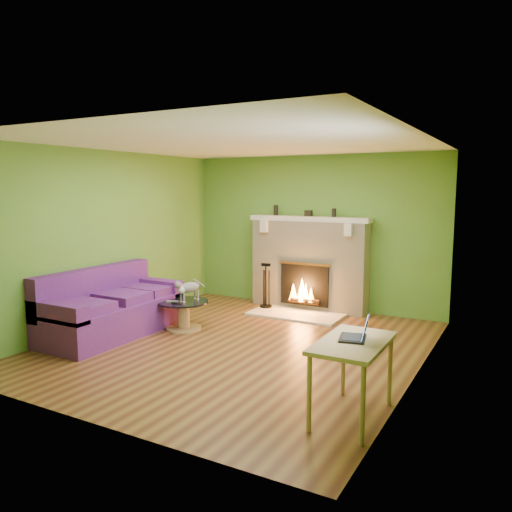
{
  "coord_description": "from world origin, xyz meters",
  "views": [
    {
      "loc": [
        3.26,
        -5.42,
        2.04
      ],
      "look_at": [
        0.04,
        0.4,
        1.14
      ],
      "focal_mm": 35.0,
      "sensor_mm": 36.0,
      "label": 1
    }
  ],
  "objects_px": {
    "sofa": "(110,309)",
    "coffee_table": "(183,313)",
    "cat": "(189,290)",
    "desk": "(353,350)"
  },
  "relations": [
    {
      "from": "sofa",
      "to": "coffee_table",
      "type": "distance_m",
      "value": 1.03
    },
    {
      "from": "sofa",
      "to": "cat",
      "type": "bearing_deg",
      "value": 42.24
    },
    {
      "from": "desk",
      "to": "cat",
      "type": "distance_m",
      "value": 3.39
    },
    {
      "from": "desk",
      "to": "sofa",
      "type": "bearing_deg",
      "value": 167.31
    },
    {
      "from": "desk",
      "to": "cat",
      "type": "relative_size",
      "value": 1.81
    },
    {
      "from": "cat",
      "to": "coffee_table",
      "type": "bearing_deg",
      "value": -135.25
    },
    {
      "from": "desk",
      "to": "coffee_table",
      "type": "bearing_deg",
      "value": 152.97
    },
    {
      "from": "coffee_table",
      "to": "desk",
      "type": "height_order",
      "value": "desk"
    },
    {
      "from": "sofa",
      "to": "cat",
      "type": "distance_m",
      "value": 1.14
    },
    {
      "from": "sofa",
      "to": "desk",
      "type": "bearing_deg",
      "value": -12.69
    }
  ]
}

